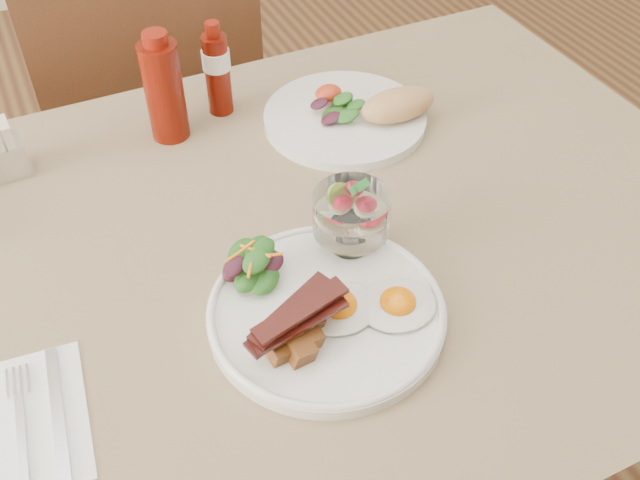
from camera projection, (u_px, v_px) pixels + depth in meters
table at (269, 292)px, 0.99m from camera, size 1.33×0.88×0.75m
chair_far at (154, 123)px, 1.51m from camera, size 0.42×0.42×0.93m
main_plate at (326, 313)px, 0.84m from camera, size 0.28×0.28×0.02m
fried_eggs at (368, 305)px, 0.82m from camera, size 0.18×0.13×0.03m
bacon_potato_pile at (295, 328)px, 0.78m from camera, size 0.13×0.08×0.05m
side_salad at (254, 265)px, 0.85m from camera, size 0.08×0.07×0.05m
fruit_cup at (351, 214)px, 0.87m from camera, size 0.10×0.10×0.10m
second_plate at (357, 114)px, 1.11m from camera, size 0.26×0.26×0.06m
ketchup_bottle at (164, 90)px, 1.05m from camera, size 0.06×0.06×0.17m
hot_sauce_bottle at (217, 70)px, 1.10m from camera, size 0.05×0.05×0.15m
napkin_cutlery at (40, 418)px, 0.74m from camera, size 0.11×0.19×0.01m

